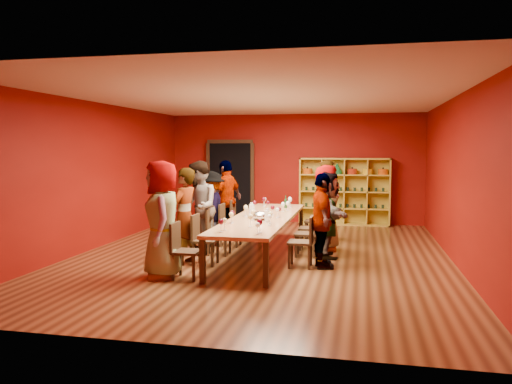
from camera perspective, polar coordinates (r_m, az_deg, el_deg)
room_shell at (r=9.47m, az=0.72°, el=1.65°), size 7.10×9.10×3.04m
tasting_table at (r=9.56m, az=0.71°, el=-3.15°), size 1.10×4.50×0.75m
doorway at (r=14.22m, az=-2.91°, el=1.24°), size 1.40×0.17×2.30m
shelving_unit at (r=13.64m, az=10.05°, el=0.42°), size 2.40×0.40×1.80m
chair_person_left_0 at (r=8.00m, az=-8.47°, el=-6.28°), size 0.42×0.42×0.89m
person_left_0 at (r=8.05m, az=-10.69°, el=-3.10°), size 0.83×1.04×1.86m
chair_person_left_1 at (r=8.91m, az=-6.27°, el=-5.11°), size 0.42×0.42×0.89m
person_left_1 at (r=8.95m, az=-8.20°, el=-2.73°), size 0.58×0.71×1.72m
chair_person_left_2 at (r=9.71m, az=-4.70°, el=-4.25°), size 0.42×0.42×0.89m
person_left_2 at (r=9.75m, az=-6.58°, el=-1.78°), size 0.81×1.01×1.82m
chair_person_left_3 at (r=10.53m, az=-3.33°, el=-3.52°), size 0.42×0.42×0.89m
person_left_3 at (r=10.59m, az=-5.12°, el=-1.87°), size 0.61×1.08×1.58m
chair_person_left_4 at (r=11.41m, az=-2.12°, el=-2.85°), size 0.42×0.42×0.89m
person_left_4 at (r=11.43m, az=-3.38°, el=-0.84°), size 0.81×1.15×1.79m
chair_person_right_1 at (r=8.69m, az=5.62°, el=-5.35°), size 0.42×0.42×0.89m
person_right_1 at (r=8.62m, az=7.56°, el=-3.28°), size 0.65×1.04×1.64m
chair_person_right_2 at (r=9.56m, az=6.21°, el=-4.41°), size 0.42×0.42×0.89m
person_right_2 at (r=9.49m, az=8.17°, el=-2.58°), size 0.79×1.57×1.62m
chair_person_right_3 at (r=10.21m, az=6.59°, el=-3.81°), size 0.42×0.42×0.89m
person_right_3 at (r=10.15m, az=7.98°, el=-1.79°), size 0.49×0.86×1.73m
chair_person_right_4 at (r=11.24m, az=7.09°, el=-3.01°), size 0.42×0.42×0.89m
person_right_4 at (r=11.17m, az=8.40°, el=-1.00°), size 0.60×0.74×1.79m
wine_glass_0 at (r=11.45m, az=0.99°, el=-0.87°), size 0.07×0.07×0.18m
wine_glass_1 at (r=9.04m, az=-0.37°, el=-2.38°), size 0.08×0.08×0.20m
wine_glass_2 at (r=10.30m, az=-0.54°, el=-1.54°), size 0.07×0.07×0.18m
wine_glass_3 at (r=9.54m, az=-1.17°, el=-1.95°), size 0.08×0.08×0.21m
wine_glass_4 at (r=9.41m, az=2.46°, el=-2.12°), size 0.08×0.08×0.19m
wine_glass_5 at (r=11.32m, az=3.90°, el=-0.84°), size 0.09×0.09×0.21m
wine_glass_6 at (r=9.75m, az=1.91°, el=-1.82°), size 0.08×0.08×0.20m
wine_glass_7 at (r=10.52m, az=-0.17°, el=-1.29°), size 0.08×0.08×0.21m
wine_glass_8 at (r=7.71m, az=0.43°, el=-3.54°), size 0.09×0.09×0.22m
wine_glass_9 at (r=10.33m, az=3.11°, el=-1.46°), size 0.08×0.08×0.20m
wine_glass_10 at (r=10.52m, az=3.65°, el=-1.34°), size 0.08×0.08×0.20m
wine_glass_11 at (r=7.82m, az=-4.03°, el=-3.49°), size 0.08×0.08×0.21m
wine_glass_12 at (r=11.09m, az=3.91°, el=-0.97°), size 0.08×0.08×0.21m
wine_glass_13 at (r=7.98m, az=-3.62°, el=-3.36°), size 0.08×0.08×0.20m
wine_glass_14 at (r=8.31m, az=-0.63°, el=-2.93°), size 0.09×0.09×0.22m
wine_glass_15 at (r=9.68m, az=-1.17°, el=-1.82°), size 0.09×0.09×0.21m
wine_glass_16 at (r=8.70m, az=1.63°, el=-2.60°), size 0.08×0.08×0.21m
wine_glass_17 at (r=7.60m, az=0.18°, el=-3.86°), size 0.07×0.07×0.18m
wine_glass_18 at (r=8.78m, az=-2.75°, el=-2.50°), size 0.09×0.09×0.22m
wine_glass_19 at (r=8.69m, az=-2.85°, el=-2.65°), size 0.08×0.08×0.20m
wine_glass_20 at (r=11.23m, az=0.89°, el=-0.89°), size 0.08×0.08×0.21m
wine_glass_21 at (r=10.74m, az=1.39°, el=-1.27°), size 0.07×0.07×0.18m
wine_glass_22 at (r=9.49m, az=2.65°, el=-2.03°), size 0.08×0.08×0.20m
wine_glass_23 at (r=8.47m, az=1.55°, el=-2.90°), size 0.08×0.08×0.19m
spittoon_bowl at (r=9.17m, az=0.46°, el=-2.73°), size 0.30×0.30×0.17m
carafe_a at (r=9.57m, az=-0.50°, el=-2.09°), size 0.13×0.13×0.27m
carafe_b at (r=8.84m, az=1.29°, el=-2.76°), size 0.11×0.11×0.25m
wine_bottle at (r=10.98m, az=3.41°, el=-1.28°), size 0.08×0.08×0.27m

